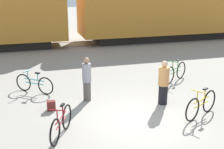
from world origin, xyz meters
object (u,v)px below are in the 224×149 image
object	(u,v)px
bicycle_maroon	(61,123)
backpack	(51,106)
freight_train	(72,4)
person_in_tan	(164,83)
bicycle_green	(175,72)
bicycle_yellow	(201,105)
person_in_grey	(87,79)
bicycle_teal	(34,84)

from	to	relation	value
bicycle_maroon	backpack	size ratio (longest dim) A/B	4.67
freight_train	person_in_tan	xyz separation A→B (m)	(1.37, -11.23, -1.90)
person_in_tan	backpack	bearing A→B (deg)	-72.69
bicycle_green	bicycle_yellow	bearing A→B (deg)	-103.96
bicycle_green	bicycle_yellow	size ratio (longest dim) A/B	0.94
bicycle_yellow	person_in_grey	world-z (taller)	person_in_grey
bicycle_green	bicycle_yellow	world-z (taller)	same
person_in_grey	backpack	xyz separation A→B (m)	(-1.36, -0.55, -0.65)
bicycle_green	person_in_grey	world-z (taller)	person_in_grey
bicycle_yellow	person_in_tan	world-z (taller)	person_in_tan
bicycle_maroon	person_in_tan	world-z (taller)	person_in_tan
bicycle_green	person_in_tan	size ratio (longest dim) A/B	0.95
person_in_tan	backpack	xyz separation A→B (m)	(-3.89, 0.52, -0.62)
bicycle_green	bicycle_maroon	size ratio (longest dim) A/B	0.95
backpack	bicycle_yellow	bearing A→B (deg)	-21.54
person_in_tan	person_in_grey	world-z (taller)	person_in_grey
bicycle_green	person_in_grey	bearing A→B (deg)	-164.76
bicycle_yellow	person_in_tan	xyz separation A→B (m)	(-0.74, 1.31, 0.38)
bicycle_yellow	backpack	xyz separation A→B (m)	(-4.62, 1.83, -0.23)
freight_train	backpack	size ratio (longest dim) A/B	81.19
bicycle_teal	bicycle_yellow	size ratio (longest dim) A/B	0.86
bicycle_yellow	person_in_tan	size ratio (longest dim) A/B	1.01
bicycle_maroon	bicycle_green	bearing A→B (deg)	33.80
bicycle_maroon	bicycle_teal	xyz separation A→B (m)	(-0.57, 3.83, -0.02)
bicycle_green	bicycle_teal	xyz separation A→B (m)	(-5.95, 0.22, -0.03)
bicycle_green	bicycle_teal	world-z (taller)	bicycle_green
bicycle_teal	person_in_tan	world-z (taller)	person_in_tan
backpack	person_in_grey	bearing A→B (deg)	22.14
freight_train	bicycle_yellow	distance (m)	12.91
bicycle_yellow	bicycle_green	bearing A→B (deg)	76.04
freight_train	bicycle_teal	world-z (taller)	freight_train
bicycle_teal	person_in_tan	bearing A→B (deg)	-29.12
backpack	freight_train	bearing A→B (deg)	76.79
bicycle_maroon	bicycle_yellow	size ratio (longest dim) A/B	0.99
bicycle_yellow	person_in_grey	distance (m)	4.06
bicycle_green	bicycle_teal	size ratio (longest dim) A/B	1.09
bicycle_teal	person_in_tan	xyz separation A→B (m)	(4.35, -2.42, 0.41)
person_in_tan	bicycle_teal	bearing A→B (deg)	-94.20
person_in_tan	person_in_grey	bearing A→B (deg)	-88.09
bicycle_teal	backpack	xyz separation A→B (m)	(0.46, -1.90, -0.20)
freight_train	person_in_tan	size ratio (longest dim) A/B	17.35
bicycle_green	bicycle_teal	bearing A→B (deg)	177.86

